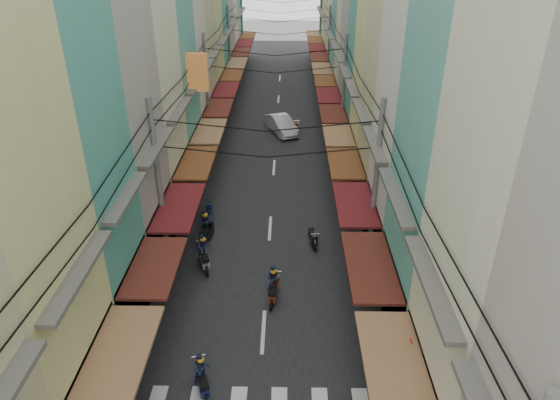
# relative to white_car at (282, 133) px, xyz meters

# --- Properties ---
(ground) EXTENTS (160.00, 160.00, 0.00)m
(ground) POSITION_rel_white_car_xyz_m (-0.43, -20.81, 0.00)
(ground) COLOR slate
(ground) RESTS_ON ground
(road) EXTENTS (10.00, 80.00, 0.02)m
(road) POSITION_rel_white_car_xyz_m (-0.43, -0.81, 0.01)
(road) COLOR black
(road) RESTS_ON ground
(sidewalk_left) EXTENTS (3.00, 80.00, 0.06)m
(sidewalk_left) POSITION_rel_white_car_xyz_m (-6.93, -0.81, 0.03)
(sidewalk_left) COLOR slate
(sidewalk_left) RESTS_ON ground
(sidewalk_right) EXTENTS (3.00, 80.00, 0.06)m
(sidewalk_right) POSITION_rel_white_car_xyz_m (6.07, -0.81, 0.03)
(sidewalk_right) COLOR slate
(sidewalk_right) RESTS_ON ground
(building_row_left) EXTENTS (7.80, 67.67, 23.70)m
(building_row_left) POSITION_rel_white_car_xyz_m (-8.35, -4.25, 9.78)
(building_row_left) COLOR silver
(building_row_left) RESTS_ON ground
(building_row_right) EXTENTS (7.80, 68.98, 22.59)m
(building_row_right) POSITION_rel_white_car_xyz_m (7.49, -4.37, 9.41)
(building_row_right) COLOR teal
(building_row_right) RESTS_ON ground
(utility_poles) EXTENTS (10.20, 66.13, 8.20)m
(utility_poles) POSITION_rel_white_car_xyz_m (-0.43, -5.80, 6.59)
(utility_poles) COLOR slate
(utility_poles) RESTS_ON ground
(white_car) EXTENTS (5.18, 3.58, 1.70)m
(white_car) POSITION_rel_white_car_xyz_m (0.00, 0.00, 0.00)
(white_car) COLOR silver
(white_car) RESTS_ON ground
(bicycle) EXTENTS (1.74, 1.23, 1.12)m
(bicycle) POSITION_rel_white_car_xyz_m (6.31, -18.22, 0.00)
(bicycle) COLOR black
(bicycle) RESTS_ON ground
(moving_scooters) EXTENTS (6.03, 27.87, 1.82)m
(moving_scooters) POSITION_rel_white_car_xyz_m (-1.88, -17.00, 0.53)
(moving_scooters) COLOR black
(moving_scooters) RESTS_ON ground
(parked_scooters) EXTENTS (13.26, 15.79, 1.00)m
(parked_scooters) POSITION_rel_white_car_xyz_m (3.21, -25.06, 0.49)
(parked_scooters) COLOR black
(parked_scooters) RESTS_ON ground
(pedestrians) EXTENTS (13.91, 26.80, 2.17)m
(pedestrians) POSITION_rel_white_car_xyz_m (-4.32, -16.76, 1.02)
(pedestrians) COLOR black
(pedestrians) RESTS_ON ground
(market_umbrella) EXTENTS (2.16, 2.16, 2.28)m
(market_umbrella) POSITION_rel_white_car_xyz_m (5.60, -22.23, 2.00)
(market_umbrella) COLOR #B2B2B7
(market_umbrella) RESTS_ON ground
(traffic_sign) EXTENTS (0.10, 0.68, 3.09)m
(traffic_sign) POSITION_rel_white_car_xyz_m (4.35, -26.42, 2.27)
(traffic_sign) COLOR slate
(traffic_sign) RESTS_ON ground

